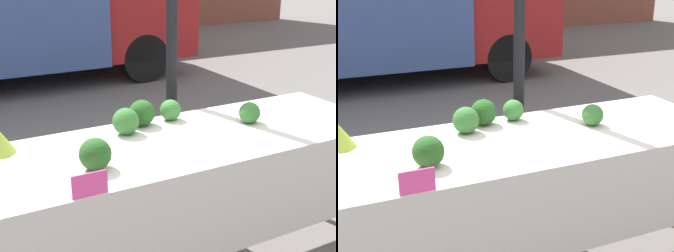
# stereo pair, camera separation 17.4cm
# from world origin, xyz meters

# --- Properties ---
(tent_pole) EXTENTS (0.07, 0.07, 2.25)m
(tent_pole) POSITION_xyz_m (0.35, 0.61, 1.13)
(tent_pole) COLOR black
(tent_pole) RESTS_ON ground_plane
(market_table) EXTENTS (2.39, 0.73, 0.80)m
(market_table) POSITION_xyz_m (0.00, -0.06, 0.70)
(market_table) COLOR beige
(market_table) RESTS_ON ground_plane
(romanesco_head) EXTENTS (0.15, 0.15, 0.12)m
(romanesco_head) POSITION_xyz_m (-0.75, 0.24, 0.86)
(romanesco_head) COLOR #93B238
(romanesco_head) RESTS_ON market_table
(broccoli_head_0) EXTENTS (0.14, 0.14, 0.14)m
(broccoli_head_0) POSITION_xyz_m (-0.14, 0.19, 0.87)
(broccoli_head_0) COLOR #336B2D
(broccoli_head_0) RESTS_ON market_table
(broccoli_head_1) EXTENTS (0.14, 0.14, 0.14)m
(broccoli_head_1) POSITION_xyz_m (-0.01, 0.27, 0.87)
(broccoli_head_1) COLOR #23511E
(broccoli_head_1) RESTS_ON market_table
(broccoli_head_2) EXTENTS (0.14, 0.14, 0.14)m
(broccoli_head_2) POSITION_xyz_m (-0.42, -0.13, 0.87)
(broccoli_head_2) COLOR #23511E
(broccoli_head_2) RESTS_ON market_table
(broccoli_head_3) EXTENTS (0.12, 0.12, 0.12)m
(broccoli_head_3) POSITION_xyz_m (0.16, 0.28, 0.86)
(broccoli_head_3) COLOR #387533
(broccoli_head_3) RESTS_ON market_table
(broccoli_head_5) EXTENTS (0.12, 0.12, 0.12)m
(broccoli_head_5) POSITION_xyz_m (0.52, 0.03, 0.86)
(broccoli_head_5) COLOR #336B2D
(broccoli_head_5) RESTS_ON market_table
(price_sign) EXTENTS (0.14, 0.01, 0.10)m
(price_sign) POSITION_xyz_m (-0.52, -0.35, 0.85)
(price_sign) COLOR #EF4793
(price_sign) RESTS_ON market_table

